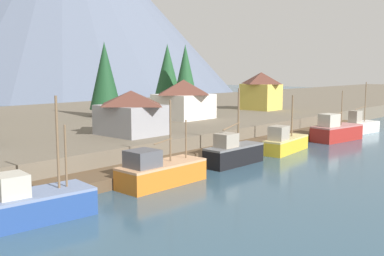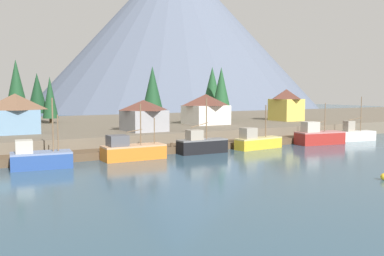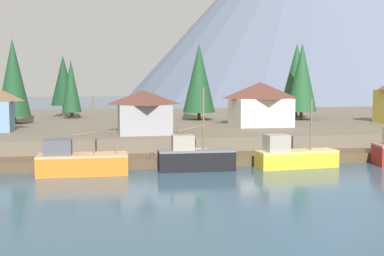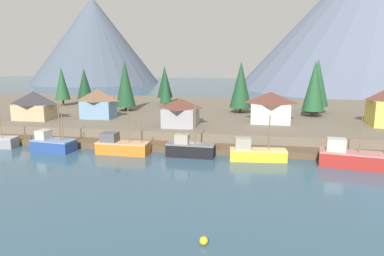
{
  "view_description": "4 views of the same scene",
  "coord_description": "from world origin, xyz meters",
  "views": [
    {
      "loc": [
        -36.78,
        -28.73,
        9.82
      ],
      "look_at": [
        -0.69,
        3.78,
        3.49
      ],
      "focal_mm": 41.81,
      "sensor_mm": 36.0,
      "label": 1
    },
    {
      "loc": [
        -31.76,
        -53.04,
        8.83
      ],
      "look_at": [
        1.09,
        3.2,
        3.26
      ],
      "focal_mm": 39.8,
      "sensor_mm": 36.0,
      "label": 2
    },
    {
      "loc": [
        -9.06,
        -50.02,
        8.75
      ],
      "look_at": [
        0.36,
        2.27,
        3.75
      ],
      "focal_mm": 48.63,
      "sensor_mm": 36.0,
      "label": 3
    },
    {
      "loc": [
        9.77,
        -51.97,
        14.69
      ],
      "look_at": [
        -0.43,
        2.86,
        3.6
      ],
      "focal_mm": 32.7,
      "sensor_mm": 36.0,
      "label": 4
    }
  ],
  "objects": [
    {
      "name": "conifer_centre",
      "position": [
        23.14,
        31.48,
        9.35
      ],
      "size": [
        5.34,
        5.34,
        12.16
      ],
      "color": "#4C3823",
      "rests_on": "shoreline_bank"
    },
    {
      "name": "house_white",
      "position": [
        12.43,
        17.32,
        5.5
      ],
      "size": [
        7.63,
        7.29,
        5.87
      ],
      "color": "silver",
      "rests_on": "shoreline_bank"
    },
    {
      "name": "fishing_boat_blue",
      "position": [
        -22.46,
        -2.13,
        1.17
      ],
      "size": [
        7.06,
        3.97,
        8.13
      ],
      "rotation": [
        0.0,
        0.0,
        -0.12
      ],
      "color": "navy",
      "rests_on": "ground_plane"
    },
    {
      "name": "conifer_mid_right",
      "position": [
        6.11,
        28.18,
        8.93
      ],
      "size": [
        4.93,
        4.93,
        11.66
      ],
      "color": "#4C3823",
      "rests_on": "shoreline_bank"
    },
    {
      "name": "fishing_boat_white",
      "position": [
        32.22,
        -1.88,
        1.1
      ],
      "size": [
        7.58,
        3.55,
        7.94
      ],
      "rotation": [
        0.0,
        0.0,
        -0.16
      ],
      "color": "silver",
      "rests_on": "ground_plane"
    },
    {
      "name": "fishing_boat_red",
      "position": [
        22.54,
        -2.32,
        1.33
      ],
      "size": [
        8.57,
        4.36,
        6.93
      ],
      "rotation": [
        0.0,
        0.0,
        -0.15
      ],
      "color": "maroon",
      "rests_on": "ground_plane"
    },
    {
      "name": "fishing_boat_black",
      "position": [
        -0.03,
        -1.36,
        1.26
      ],
      "size": [
        7.38,
        2.5,
        7.96
      ],
      "rotation": [
        0.0,
        0.0,
        -0.02
      ],
      "color": "black",
      "rests_on": "ground_plane"
    },
    {
      "name": "house_yellow",
      "position": [
        33.12,
        17.09,
        6.02
      ],
      "size": [
        5.49,
        6.42,
        6.89
      ],
      "color": "gold",
      "rests_on": "shoreline_bank"
    },
    {
      "name": "conifer_far_left",
      "position": [
        21.62,
        25.46,
        9.05
      ],
      "size": [
        4.64,
        4.64,
        11.8
      ],
      "color": "#4C3823",
      "rests_on": "shoreline_bank"
    },
    {
      "name": "fishing_boat_orange",
      "position": [
        -10.9,
        -1.68,
        1.2
      ],
      "size": [
        8.22,
        3.07,
        7.25
      ],
      "rotation": [
        0.0,
        0.0,
        -0.01
      ],
      "color": "#CC6B1E",
      "rests_on": "ground_plane"
    },
    {
      "name": "dock",
      "position": [
        0.0,
        1.99,
        0.5
      ],
      "size": [
        80.0,
        4.0,
        1.6
      ],
      "color": "brown",
      "rests_on": "ground_plane"
    },
    {
      "name": "house_grey",
      "position": [
        -3.89,
        10.18,
        5.06
      ],
      "size": [
        6.14,
        7.2,
        5.01
      ],
      "color": "gray",
      "rests_on": "shoreline_bank"
    },
    {
      "name": "shoreline_bank",
      "position": [
        0.0,
        32.0,
        1.25
      ],
      "size": [
        400.0,
        56.0,
        2.5
      ],
      "primitive_type": "cube",
      "color": "#665B4C",
      "rests_on": "ground_plane"
    },
    {
      "name": "ground_plane",
      "position": [
        0.0,
        20.0,
        -0.5
      ],
      "size": [
        400.0,
        400.0,
        1.0
      ],
      "primitive_type": "cube",
      "color": "#335166"
    },
    {
      "name": "fishing_boat_yellow",
      "position": [
        9.86,
        -1.71,
        1.16
      ],
      "size": [
        8.38,
        3.1,
        6.76
      ],
      "rotation": [
        0.0,
        0.0,
        0.11
      ],
      "color": "gold",
      "rests_on": "ground_plane"
    }
  ]
}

